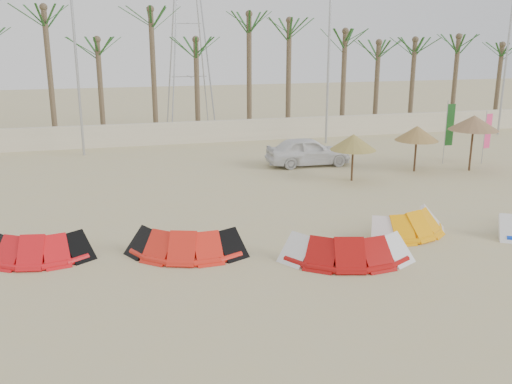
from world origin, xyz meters
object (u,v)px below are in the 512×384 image
object	(u,v)px
kite_red_right	(342,244)
parasol_right	(474,123)
kite_red_left	(37,244)
kite_orange	(405,221)
parasol_left	(353,142)
car	(308,151)
kite_red_mid	(184,239)
parasol_mid	(417,133)

from	to	relation	value
kite_red_right	parasol_right	xyz separation A→B (m)	(10.29, 8.73, 1.89)
kite_red_left	kite_red_right	xyz separation A→B (m)	(8.72, -2.32, 0.00)
kite_red_right	kite_orange	world-z (taller)	same
parasol_left	car	size ratio (longest dim) A/B	0.50
kite_red_mid	parasol_right	size ratio (longest dim) A/B	1.43
car	kite_red_right	bearing A→B (deg)	165.94
kite_red_left	car	bearing A→B (deg)	38.60
kite_orange	parasol_mid	world-z (taller)	parasol_mid
parasol_mid	car	distance (m)	5.29
kite_red_left	parasol_left	xyz separation A→B (m)	(12.72, 6.04, 1.34)
parasol_mid	car	bearing A→B (deg)	150.62
kite_orange	parasol_left	xyz separation A→B (m)	(1.13, 6.85, 1.34)
kite_red_mid	kite_red_right	size ratio (longest dim) A/B	0.96
kite_red_mid	kite_red_left	bearing A→B (deg)	170.84
parasol_left	car	xyz separation A→B (m)	(-0.87, 3.42, -1.04)
parasol_right	kite_orange	bearing A→B (deg)	-135.76
kite_orange	parasol_left	size ratio (longest dim) A/B	1.60
parasol_left	parasol_right	distance (m)	6.32
kite_red_left	parasol_left	distance (m)	14.14
kite_red_right	kite_orange	distance (m)	3.25
kite_red_right	parasol_right	distance (m)	13.63
kite_red_right	kite_orange	xyz separation A→B (m)	(2.87, 1.51, -0.00)
parasol_right	kite_red_right	bearing A→B (deg)	-139.68
parasol_right	car	world-z (taller)	parasol_right
car	kite_orange	bearing A→B (deg)	179.38
kite_red_right	kite_red_mid	bearing A→B (deg)	159.83
kite_red_left	parasol_mid	size ratio (longest dim) A/B	1.52
kite_orange	parasol_right	bearing A→B (deg)	44.24
kite_orange	car	world-z (taller)	car
parasol_left	kite_red_right	bearing A→B (deg)	-115.56
kite_red_right	parasol_right	bearing A→B (deg)	40.32
kite_red_right	kite_orange	size ratio (longest dim) A/B	1.17
kite_red_left	kite_orange	world-z (taller)	same
car	kite_red_mid	bearing A→B (deg)	144.08
kite_red_left	parasol_right	size ratio (longest dim) A/B	1.25
kite_orange	parasol_mid	bearing A→B (deg)	58.42
parasol_left	parasol_mid	world-z (taller)	parasol_mid
kite_red_mid	parasol_mid	bearing A→B (deg)	32.23
kite_orange	car	bearing A→B (deg)	88.56
kite_red_left	parasol_right	xyz separation A→B (m)	(19.01, 6.41, 1.89)
kite_red_left	parasol_right	world-z (taller)	parasol_right
kite_red_left	parasol_mid	distance (m)	17.82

